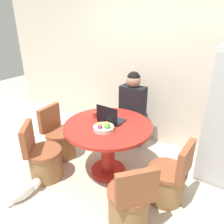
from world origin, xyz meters
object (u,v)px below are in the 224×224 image
at_px(chair_near_right_corner, 129,204).
at_px(laptop, 110,119).
at_px(dining_table, 108,139).
at_px(person_seated, 134,107).
at_px(chair_right_side, 168,181).
at_px(fruit_bowl, 104,128).
at_px(chair_left_side, 60,140).
at_px(cat, 25,191).
at_px(chair_near_left_corner, 44,160).

bearing_deg(chair_near_right_corner, laptop, -93.09).
distance_m(dining_table, laptop, 0.28).
height_order(person_seated, laptop, person_seated).
xyz_separation_m(chair_right_side, fruit_bowl, (-0.85, -0.14, 0.54)).
height_order(chair_near_right_corner, person_seated, person_seated).
bearing_deg(chair_right_side, person_seated, -130.19).
bearing_deg(chair_left_side, cat, -166.51).
bearing_deg(dining_table, laptop, 102.04).
height_order(fruit_bowl, cat, fruit_bowl).
bearing_deg(chair_left_side, laptop, -84.54).
xyz_separation_m(dining_table, cat, (-0.58, -1.00, -0.47)).
distance_m(chair_right_side, laptop, 1.08).
relative_size(chair_right_side, fruit_bowl, 3.15).
bearing_deg(chair_near_right_corner, chair_right_side, -160.27).
distance_m(chair_near_right_corner, chair_left_side, 1.66).
xyz_separation_m(chair_near_right_corner, chair_left_side, (-1.58, 0.50, 0.00)).
height_order(dining_table, chair_near_right_corner, chair_near_right_corner).
height_order(chair_near_right_corner, chair_left_side, same).
bearing_deg(chair_left_side, dining_table, -90.00).
height_order(chair_near_right_corner, chair_near_left_corner, same).
bearing_deg(chair_right_side, fruit_bowl, -79.99).
xyz_separation_m(fruit_bowl, cat, (-0.63, -0.85, -0.72)).
xyz_separation_m(chair_near_left_corner, person_seated, (0.63, 1.40, 0.48)).
bearing_deg(person_seated, fruit_bowl, 95.64).
relative_size(chair_near_right_corner, chair_near_left_corner, 1.00).
xyz_separation_m(chair_near_right_corner, chair_right_side, (0.21, 0.57, 0.00)).
xyz_separation_m(chair_left_side, laptop, (0.88, 0.17, 0.56)).
bearing_deg(fruit_bowl, chair_left_side, 175.85).
relative_size(chair_near_right_corner, chair_left_side, 1.00).
height_order(person_seated, cat, person_seated).
bearing_deg(chair_near_right_corner, cat, -31.32).
bearing_deg(chair_near_right_corner, person_seated, -111.83).
relative_size(chair_right_side, person_seated, 0.62).
bearing_deg(chair_left_side, fruit_bowl, -99.45).
bearing_deg(fruit_bowl, chair_right_side, 9.06).
xyz_separation_m(laptop, fruit_bowl, (0.06, -0.23, -0.02)).
bearing_deg(chair_near_left_corner, laptop, -85.42).
distance_m(dining_table, cat, 1.25).
distance_m(chair_near_left_corner, person_seated, 1.61).
bearing_deg(person_seated, chair_near_right_corner, 117.76).
relative_size(chair_near_left_corner, cat, 1.73).
distance_m(person_seated, cat, 2.00).
xyz_separation_m(chair_left_side, chair_near_left_corner, (0.21, -0.50, 0.00)).
height_order(dining_table, chair_left_side, chair_left_side).
bearing_deg(fruit_bowl, dining_table, 106.34).
xyz_separation_m(dining_table, chair_left_side, (-0.89, -0.08, -0.29)).
distance_m(chair_right_side, fruit_bowl, 1.02).
distance_m(person_seated, fruit_bowl, 0.97).
relative_size(person_seated, fruit_bowl, 5.08).
bearing_deg(cat, chair_right_side, -48.46).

